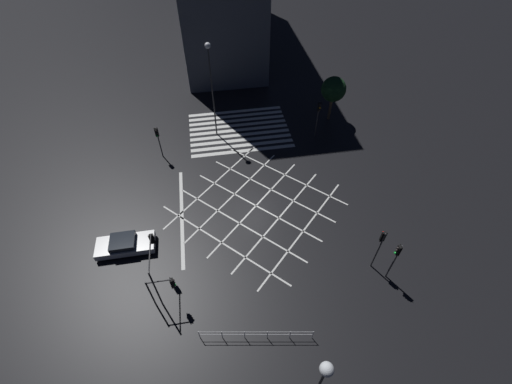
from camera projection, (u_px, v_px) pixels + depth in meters
ground_plane at (256, 206)px, 30.34m from camera, size 200.00×200.00×0.00m
road_markings at (241, 150)px, 35.48m from camera, size 16.29×23.18×0.01m
traffic_light_sw_cross at (318, 113)px, 34.57m from camera, size 0.36×0.39×4.40m
traffic_light_se_cross at (158, 137)px, 32.90m from camera, size 0.36×0.39×3.59m
traffic_light_nw_cross at (380, 243)px, 24.10m from camera, size 0.36×0.39×4.16m
traffic_light_ne_main at (164, 287)px, 22.48m from camera, size 1.86×0.36×3.25m
traffic_light_nw_main at (396, 255)px, 23.49m from camera, size 0.39×0.36×4.03m
traffic_light_ne_cross at (153, 260)px, 22.78m from camera, size 0.36×3.21×4.44m
street_lamp_east at (321, 380)px, 15.08m from camera, size 0.62×0.62×8.28m
street_lamp_west at (211, 74)px, 32.16m from camera, size 0.54×0.54×10.00m
street_tree_near at (334, 89)px, 36.56m from camera, size 2.67×2.67×5.09m
waiting_car at (125, 244)px, 26.87m from camera, size 4.53×1.89×1.19m
pedestrian_railing at (256, 334)px, 22.05m from camera, size 7.31×1.28×1.05m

